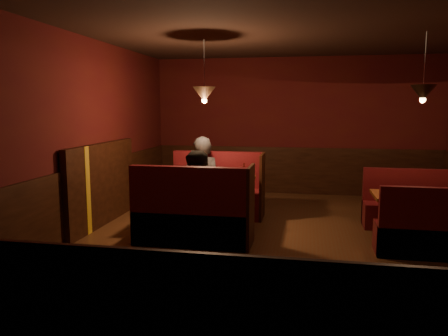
% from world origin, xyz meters
% --- Properties ---
extents(room, '(6.02, 7.02, 2.92)m').
position_xyz_m(room, '(-0.28, 0.05, 1.05)').
color(room, brown).
rests_on(room, ground).
extents(main_table, '(1.46, 0.89, 1.02)m').
position_xyz_m(main_table, '(-1.25, 0.47, 0.60)').
color(main_table, brown).
rests_on(main_table, ground).
extents(main_bench_far, '(1.61, 0.57, 1.10)m').
position_xyz_m(main_bench_far, '(-1.23, 1.30, 0.35)').
color(main_bench_far, '#3F0C12').
rests_on(main_bench_far, ground).
extents(main_bench_near, '(1.61, 0.57, 1.10)m').
position_xyz_m(main_bench_near, '(-1.23, -0.36, 0.35)').
color(main_bench_near, '#3F0C12').
rests_on(main_bench_near, ground).
extents(second_table, '(1.15, 0.74, 0.65)m').
position_xyz_m(second_table, '(1.77, 0.40, 0.48)').
color(second_table, brown).
rests_on(second_table, ground).
extents(second_bench_far, '(1.27, 0.48, 0.91)m').
position_xyz_m(second_bench_far, '(1.80, 1.09, 0.29)').
color(second_bench_far, '#3F0C12').
rests_on(second_bench_far, ground).
extents(second_bench_near, '(1.27, 0.48, 0.91)m').
position_xyz_m(second_bench_near, '(1.80, -0.29, 0.29)').
color(second_bench_near, '#3F0C12').
rests_on(second_bench_near, ground).
extents(diner_a, '(0.69, 0.51, 1.73)m').
position_xyz_m(diner_a, '(-1.46, 1.11, 0.87)').
color(diner_a, '#262627').
rests_on(diner_a, ground).
extents(diner_b, '(0.90, 0.77, 1.62)m').
position_xyz_m(diner_b, '(-1.19, -0.11, 0.81)').
color(diner_b, black).
rests_on(diner_b, ground).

